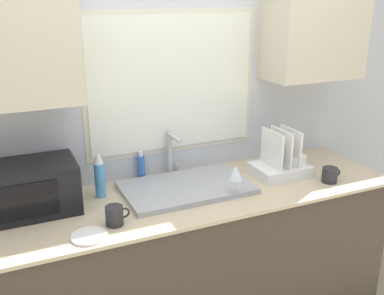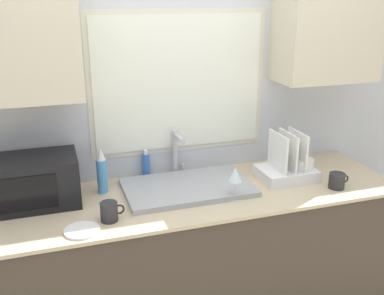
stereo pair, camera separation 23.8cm
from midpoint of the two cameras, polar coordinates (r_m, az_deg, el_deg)
name	(u,v)px [view 2 (the right image)]	position (r m, az deg, el deg)	size (l,w,h in m)	color
countertop	(197,260)	(2.74, 3.20, -14.11)	(2.32, 0.70, 0.88)	#42382D
wall_back	(180,91)	(2.66, 1.01, 7.18)	(6.00, 0.38, 2.60)	silver
sink_basin	(188,187)	(2.54, 2.12, -5.13)	(0.71, 0.44, 0.03)	#9EA0A5
faucet	(177,150)	(2.69, 0.58, -0.32)	(0.08, 0.19, 0.28)	#B7B7BC
microwave	(33,181)	(2.45, -16.94, -4.15)	(0.46, 0.32, 0.25)	black
dish_rack	(288,168)	(2.75, 14.55, -2.55)	(0.33, 0.25, 0.29)	white
spray_bottle	(102,171)	(2.50, -8.74, -3.08)	(0.06, 0.06, 0.26)	#4C99D8
soap_bottle	(146,165)	(2.69, -3.36, -2.28)	(0.05, 0.05, 0.17)	blue
mug_near_sink	(109,212)	(2.22, -7.42, -8.15)	(0.12, 0.09, 0.10)	#262628
wine_glass	(235,176)	(2.40, 8.34, -3.61)	(0.07, 0.07, 0.19)	silver
mug_by_rack	(337,181)	(2.72, 20.36, -4.03)	(0.12, 0.09, 0.09)	#262628
small_plate	(82,230)	(2.16, -10.72, -10.39)	(0.17, 0.17, 0.01)	white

